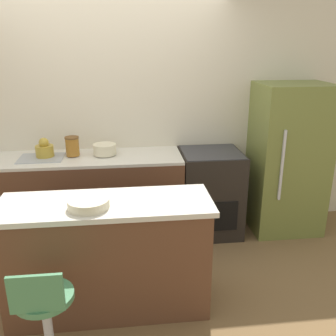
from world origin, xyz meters
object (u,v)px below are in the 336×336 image
refrigerator (288,159)px  kettle (45,149)px  mixing_bowl (105,149)px  stool_chair (46,319)px  oven_range (210,193)px

refrigerator → kettle: 2.60m
kettle → mixing_bowl: 0.61m
refrigerator → kettle: size_ratio=8.41×
kettle → refrigerator: bearing=-0.9°
mixing_bowl → refrigerator: bearing=-1.2°
refrigerator → stool_chair: 2.93m
refrigerator → mixing_bowl: refrigerator is taller
oven_range → mixing_bowl: mixing_bowl is taller
refrigerator → mixing_bowl: (-1.99, 0.04, 0.17)m
refrigerator → stool_chair: bearing=-142.8°
kettle → mixing_bowl: kettle is taller
refrigerator → mixing_bowl: size_ratio=7.00×
oven_range → mixing_bowl: size_ratio=3.99×
oven_range → kettle: bearing=178.7°
stool_chair → kettle: 1.92m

